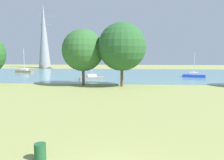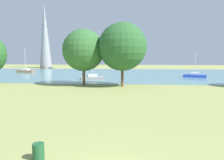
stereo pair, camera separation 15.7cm
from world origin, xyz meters
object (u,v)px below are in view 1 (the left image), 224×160
Objects in this scene: sailboat_brown at (24,71)px; electricity_pylon at (44,36)px; sailboat_blue at (194,75)px; litter_bin at (40,152)px; sailboat_gray at (92,78)px; tree_west_far at (83,50)px; tree_east_far at (122,47)px.

electricity_pylon is at bearing 95.72° from sailboat_brown.
sailboat_blue is 0.83× the size of sailboat_brown.
litter_bin is 0.12× the size of sailboat_brown.
tree_west_far is (-0.10, -8.01, 5.27)m from sailboat_gray.
sailboat_brown is 0.67× the size of tree_east_far.
sailboat_brown is 24.25m from electricity_pylon.
sailboat_blue is 56.70m from electricity_pylon.
sailboat_gray is 9.59m from tree_west_far.
electricity_pylon is at bearing 110.44° from litter_bin.
sailboat_blue reaches higher than litter_bin.
tree_west_far reaches higher than sailboat_blue.
sailboat_blue is at bearing 33.83° from tree_west_far.
litter_bin is at bearing -84.93° from sailboat_gray.
electricity_pylon is at bearing 145.33° from sailboat_blue.
sailboat_blue is (21.71, 6.61, -0.00)m from sailboat_gray.
electricity_pylon reaches higher than sailboat_blue.
litter_bin is at bearing -97.13° from tree_east_far.
sailboat_gray is at bearing -57.90° from electricity_pylon.
sailboat_brown is (-24.88, 51.18, 0.06)m from litter_bin.
electricity_pylon reaches higher than tree_west_far.
tree_east_far is (-15.49, -15.46, 5.79)m from sailboat_blue.
sailboat_brown is at bearing 142.25° from sailboat_gray.
litter_bin is 0.08× the size of tree_east_far.
sailboat_brown is 0.73× the size of tree_west_far.
sailboat_brown reaches higher than litter_bin.
sailboat_gray is (-3.04, 34.28, 0.05)m from litter_bin.
tree_west_far is at bearing -90.74° from sailboat_gray.
sailboat_gray is 0.86× the size of sailboat_brown.
sailboat_brown is 33.48m from tree_west_far.
sailboat_gray is 1.04× the size of sailboat_blue.
tree_east_far reaches higher than sailboat_brown.
sailboat_gray is 46.52m from electricity_pylon.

